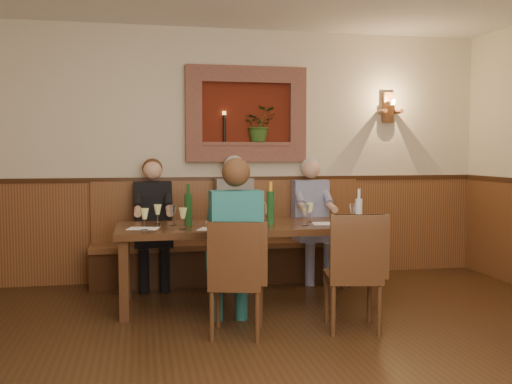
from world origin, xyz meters
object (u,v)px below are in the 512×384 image
person_chair_front (234,260)px  chair_near_right (353,296)px  person_bench_right (312,230)px  water_bottle (359,212)px  wine_bottle_green_b (188,208)px  person_bench_mid (236,231)px  wine_bottle_green_a (271,207)px  spittoon_bucket (236,214)px  dining_table (247,232)px  chair_near_left (237,302)px  person_bench_left (153,234)px  bench (231,252)px

person_chair_front → chair_near_right: bearing=-11.5°
person_bench_right → water_bottle: person_bench_right is taller
wine_bottle_green_b → water_bottle: 1.56m
person_bench_mid → wine_bottle_green_b: bearing=-125.5°
wine_bottle_green_a → spittoon_bucket: bearing=-170.0°
chair_near_right → dining_table: bearing=135.7°
spittoon_bucket → chair_near_left: bearing=-99.0°
person_bench_mid → person_bench_right: 0.87m
person_bench_right → wine_bottle_green_b: bearing=-150.7°
chair_near_left → person_bench_mid: person_bench_mid is taller
person_bench_right → wine_bottle_green_b: (-1.44, -0.81, 0.35)m
chair_near_right → water_bottle: 0.91m
water_bottle → wine_bottle_green_a: bearing=157.5°
person_chair_front → spittoon_bucket: (0.12, 0.67, 0.29)m
person_chair_front → wine_bottle_green_b: (-0.30, 0.81, 0.34)m
chair_near_left → water_bottle: (1.22, 0.56, 0.62)m
chair_near_right → person_bench_left: bearing=140.7°
person_bench_left → wine_bottle_green_a: person_bench_left is taller
dining_table → wine_bottle_green_b: (-0.54, 0.03, 0.23)m
bench → person_bench_mid: size_ratio=2.15×
chair_near_right → spittoon_bucket: size_ratio=4.28×
dining_table → person_bench_right: bearing=43.0°
person_bench_mid → person_bench_right: bearing=0.1°
bench → chair_near_left: bench is taller
person_bench_mid → spittoon_bucket: person_bench_mid is taller
dining_table → chair_near_left: size_ratio=2.64×
person_bench_left → person_bench_mid: size_ratio=0.98×
person_bench_right → spittoon_bucket: (-1.02, -0.95, 0.30)m
person_bench_left → spittoon_bucket: size_ratio=6.13×
person_bench_left → water_bottle: person_bench_left is taller
bench → person_chair_front: size_ratio=2.17×
person_bench_right → chair_near_left: bearing=-123.1°
chair_near_left → chair_near_right: bearing=12.9°
bench → water_bottle: (0.97, -1.31, 0.56)m
wine_bottle_green_a → wine_bottle_green_b: size_ratio=1.04×
spittoon_bucket → wine_bottle_green_a: wine_bottle_green_a is taller
bench → chair_near_right: bench is taller
wine_bottle_green_a → person_bench_mid: bearing=101.8°
chair_near_right → wine_bottle_green_b: wine_bottle_green_b is taller
water_bottle → bench: bearing=126.6°
person_bench_left → person_bench_mid: 0.88m
dining_table → person_bench_mid: 0.85m
person_bench_mid → water_bottle: person_bench_mid is taller
person_chair_front → spittoon_bucket: person_chair_front is taller
spittoon_bucket → wine_bottle_green_a: 0.35m
person_bench_left → bench: bearing=7.0°
person_bench_left → wine_bottle_green_b: 0.93m
person_bench_mid → water_bottle: bearing=-52.1°
chair_near_right → water_bottle: (0.28, 0.60, 0.61)m
chair_near_left → wine_bottle_green_a: size_ratio=2.26×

